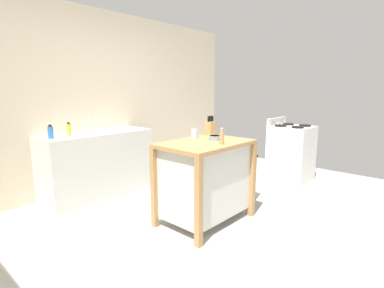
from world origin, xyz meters
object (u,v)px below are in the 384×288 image
object	(u,v)px
pepper_grinder	(222,136)
bottle_dish_soap	(69,129)
stove	(291,153)
kitchen_island	(205,177)
bowl_ceramic_small	(215,138)
trash_bin	(241,179)
bottle_spray_cleaner	(51,132)
drinking_cup	(194,134)
sink_faucet	(90,124)
knife_block	(210,128)

from	to	relation	value
pepper_grinder	bottle_dish_soap	world-z (taller)	pepper_grinder
stove	kitchen_island	bearing A→B (deg)	178.68
bowl_ceramic_small	bottle_dish_soap	size ratio (longest dim) A/B	0.85
kitchen_island	trash_bin	bearing A→B (deg)	1.24
kitchen_island	bottle_spray_cleaner	size ratio (longest dim) A/B	6.01
kitchen_island	drinking_cup	world-z (taller)	drinking_cup
trash_bin	drinking_cup	bearing A→B (deg)	158.99
stove	trash_bin	bearing A→B (deg)	177.29
pepper_grinder	sink_faucet	xyz separation A→B (m)	(-0.35, 2.02, 0.00)
bottle_dish_soap	drinking_cup	bearing A→B (deg)	-59.59
sink_faucet	bottle_spray_cleaner	bearing A→B (deg)	-161.49
kitchen_island	bottle_dish_soap	size ratio (longest dim) A/B	5.92
pepper_grinder	trash_bin	size ratio (longest dim) A/B	0.27
kitchen_island	drinking_cup	size ratio (longest dim) A/B	9.71
pepper_grinder	trash_bin	world-z (taller)	pepper_grinder
pepper_grinder	bottle_dish_soap	xyz separation A→B (m)	(-0.73, 1.88, -0.03)
knife_block	bottle_dish_soap	distance (m)	1.80
knife_block	pepper_grinder	size ratio (longest dim) A/B	1.41
drinking_cup	stove	bearing A→B (deg)	-8.75
kitchen_island	trash_bin	world-z (taller)	kitchen_island
sink_faucet	stove	xyz separation A→B (m)	(2.46, -1.86, -0.54)
pepper_grinder	bottle_dish_soap	bearing A→B (deg)	111.20
trash_bin	bottle_dish_soap	world-z (taller)	bottle_dish_soap
kitchen_island	bowl_ceramic_small	world-z (taller)	bowl_ceramic_small
pepper_grinder	stove	size ratio (longest dim) A/B	0.17
bowl_ceramic_small	bottle_dish_soap	bearing A→B (deg)	118.04
knife_block	bowl_ceramic_small	distance (m)	0.33
trash_bin	bottle_dish_soap	size ratio (longest dim) A/B	3.71
knife_block	bottle_dish_soap	size ratio (longest dim) A/B	1.43
kitchen_island	sink_faucet	bearing A→B (deg)	100.87
kitchen_island	stove	bearing A→B (deg)	-1.32
pepper_grinder	stove	world-z (taller)	pepper_grinder
drinking_cup	sink_faucet	size ratio (longest dim) A/B	0.47
trash_bin	stove	bearing A→B (deg)	-2.71
knife_block	bowl_ceramic_small	bearing A→B (deg)	-132.12
bottle_spray_cleaner	stove	bearing A→B (deg)	-28.02
knife_block	drinking_cup	xyz separation A→B (m)	(-0.28, 0.02, -0.04)
bowl_ceramic_small	sink_faucet	xyz separation A→B (m)	(-0.51, 1.80, 0.06)
drinking_cup	bottle_dish_soap	distance (m)	1.63
drinking_cup	sink_faucet	world-z (taller)	sink_faucet
bottle_dish_soap	bottle_spray_cleaner	bearing A→B (deg)	-164.14
knife_block	bottle_spray_cleaner	world-z (taller)	knife_block
bottle_spray_cleaner	drinking_cup	bearing A→B (deg)	-50.92
trash_bin	sink_faucet	bearing A→B (deg)	121.30
trash_bin	bottle_dish_soap	xyz separation A→B (m)	(-1.46, 1.65, 0.65)
pepper_grinder	bottle_spray_cleaner	bearing A→B (deg)	118.65
bowl_ceramic_small	sink_faucet	bearing A→B (deg)	105.89
bottle_spray_cleaner	knife_block	bearing A→B (deg)	-44.85
trash_bin	bottle_spray_cleaner	bearing A→B (deg)	137.44
sink_faucet	bottle_spray_cleaner	xyz separation A→B (m)	(-0.63, -0.21, -0.03)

